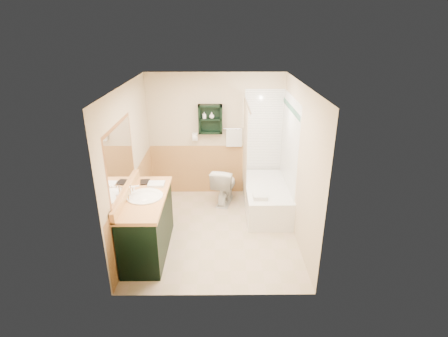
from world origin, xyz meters
The scene contains 25 objects.
floor centered at (0.00, 0.00, 0.00)m, with size 3.00×3.00×0.00m, color #C4AB8F.
back_wall centered at (0.00, 1.52, 1.20)m, with size 2.60×0.04×2.40m, color beige.
left_wall centered at (-1.32, 0.00, 1.20)m, with size 0.04×3.00×2.40m, color beige.
right_wall centered at (1.32, 0.00, 1.20)m, with size 0.04×3.00×2.40m, color beige.
ceiling centered at (0.00, 0.00, 2.42)m, with size 2.60×3.00×0.04m, color white.
wainscot_left centered at (-1.29, 0.00, 0.50)m, with size 2.98×2.98×1.00m, color tan, non-canonical shape.
wainscot_back centered at (0.00, 1.49, 0.50)m, with size 2.58×2.58×1.00m, color tan, non-canonical shape.
mirror_frame centered at (-1.27, -0.55, 1.50)m, with size 1.30×1.30×1.00m, color #965531, non-canonical shape.
mirror_glass centered at (-1.27, -0.55, 1.50)m, with size 1.20×1.20×0.90m, color white, non-canonical shape.
tile_right centered at (1.28, 0.75, 1.05)m, with size 1.50×1.50×2.10m, color white, non-canonical shape.
tile_back centered at (1.03, 1.48, 1.05)m, with size 0.95×0.95×2.10m, color white, non-canonical shape.
tile_accent centered at (1.27, 0.75, 1.90)m, with size 1.50×1.50×0.10m, color #154C37, non-canonical shape.
wall_shelf centered at (-0.10, 1.41, 1.55)m, with size 0.45×0.15×0.55m, color black.
hair_dryer centered at (-0.40, 1.43, 1.20)m, with size 0.10×0.24×0.18m, color white, non-canonical shape.
towel_bar centered at (0.35, 1.45, 1.35)m, with size 0.40×0.06×0.40m, color silver, non-canonical shape.
curtain_rod centered at (0.53, 0.75, 2.00)m, with size 0.03×0.03×1.60m, color silver.
shower_curtain centered at (0.53, 0.92, 1.15)m, with size 1.05×1.05×1.70m, color beige, non-canonical shape.
vanity centered at (-0.99, -0.53, 0.46)m, with size 0.59×1.44×0.91m, color black.
bathtub centered at (0.93, 0.68, 0.25)m, with size 0.76×1.50×0.51m, color white.
toilet centered at (0.16, 1.04, 0.35)m, with size 0.40×0.72×0.71m, color white.
counter_towel centered at (-0.90, -0.15, 0.93)m, with size 0.25×0.19×0.04m, color silver.
vanity_book centered at (-1.16, -0.06, 1.01)m, with size 0.15×0.02×0.20m, color black.
tub_towel centered at (0.75, 0.18, 0.54)m, with size 0.23×0.19×0.07m, color silver.
soap_bottle_a centered at (-0.21, 1.40, 1.59)m, with size 0.05×0.12×0.06m, color white.
soap_bottle_b centered at (-0.07, 1.40, 1.61)m, with size 0.09×0.12×0.09m, color white.
Camera 1 is at (0.10, -5.00, 3.19)m, focal length 28.00 mm.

